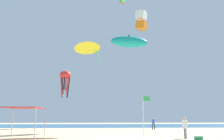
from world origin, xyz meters
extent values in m
cube|color=#D1BA8C|center=(0.00, 0.00, -0.05)|extent=(110.00, 110.00, 0.10)
cube|color=#28608C|center=(0.00, 30.11, 0.01)|extent=(110.00, 21.59, 0.03)
cylinder|color=#B2B2B7|center=(-7.08, -2.45, 1.25)|extent=(0.07, 0.07, 2.50)
cylinder|color=#B2B2B7|center=(-9.97, 0.84, 1.25)|extent=(0.07, 0.07, 2.50)
cylinder|color=#B2B2B7|center=(-7.08, 0.84, 1.25)|extent=(0.07, 0.07, 2.50)
cube|color=red|center=(-8.52, -0.81, 2.53)|extent=(2.96, 3.36, 0.06)
cylinder|color=slate|center=(5.17, -1.21, 0.41)|extent=(0.16, 0.16, 0.82)
cylinder|color=slate|center=(5.00, -1.49, 0.41)|extent=(0.16, 0.16, 0.82)
cylinder|color=white|center=(5.08, -1.35, 1.18)|extent=(0.43, 0.43, 0.71)
sphere|color=tan|center=(5.08, -1.35, 1.67)|extent=(0.27, 0.27, 0.27)
cylinder|color=#33384C|center=(5.63, 13.48, 0.37)|extent=(0.14, 0.14, 0.74)
cylinder|color=#33384C|center=(5.88, 13.34, 0.37)|extent=(0.14, 0.14, 0.74)
cylinder|color=blue|center=(5.76, 13.41, 1.06)|extent=(0.38, 0.38, 0.64)
sphere|color=tan|center=(5.76, 13.41, 1.50)|extent=(0.24, 0.24, 0.24)
cylinder|color=silver|center=(1.35, -2.53, 1.70)|extent=(0.06, 0.06, 3.40)
cube|color=green|center=(1.65, -2.53, 3.22)|extent=(0.55, 0.02, 0.35)
cube|color=#1E8C4C|center=(5.47, -3.06, 0.16)|extent=(0.56, 0.36, 0.32)
cube|color=white|center=(5.47, -3.06, 0.34)|extent=(0.57, 0.37, 0.03)
ellipsoid|color=red|center=(-8.35, 21.24, 9.31)|extent=(2.26, 2.26, 1.49)
cylinder|color=red|center=(-8.28, 21.87, 7.70)|extent=(0.25, 0.46, 2.31)
cylinder|color=black|center=(-8.86, 21.61, 7.36)|extent=(0.47, 0.40, 3.00)
cylinder|color=red|center=(-8.92, 20.98, 7.01)|extent=(0.56, 0.38, 3.68)
cylinder|color=black|center=(-8.41, 20.61, 7.70)|extent=(0.25, 0.46, 2.31)
cylinder|color=red|center=(-7.83, 20.87, 7.36)|extent=(0.47, 0.40, 3.00)
cylinder|color=black|center=(-7.77, 21.50, 7.01)|extent=(0.56, 0.38, 3.68)
cube|color=green|center=(1.42, 12.93, 20.02)|extent=(1.37, 3.80, 2.34)
cube|color=red|center=(1.42, 12.93, 19.51)|extent=(0.91, 2.87, 1.29)
cube|color=white|center=(4.87, 16.02, 18.86)|extent=(2.26, 2.21, 1.56)
cube|color=orange|center=(4.87, 16.02, 17.01)|extent=(2.26, 2.21, 1.56)
ellipsoid|color=teal|center=(1.63, 7.45, 11.27)|extent=(4.94, 2.07, 1.59)
cone|color=black|center=(1.63, 7.45, 12.02)|extent=(0.78, 0.83, 0.60)
cone|color=yellow|center=(-3.97, 11.38, 11.78)|extent=(4.84, 4.87, 1.49)
cylinder|color=green|center=(-2.49, 11.97, 10.59)|extent=(0.79, 1.75, 2.44)
camera|label=1|loc=(-2.17, -21.44, 1.75)|focal=37.92mm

